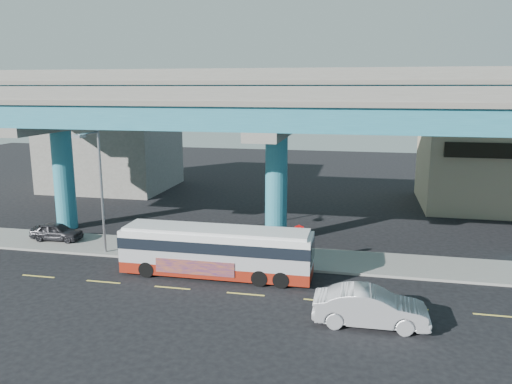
% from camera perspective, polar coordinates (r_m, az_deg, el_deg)
% --- Properties ---
extents(ground, '(120.00, 120.00, 0.00)m').
position_cam_1_polar(ground, '(26.49, -1.05, -11.34)').
color(ground, black).
rests_on(ground, ground).
extents(sidewalk, '(70.00, 4.00, 0.15)m').
position_cam_1_polar(sidewalk, '(31.48, 1.20, -7.34)').
color(sidewalk, gray).
rests_on(sidewalk, ground).
extents(lane_markings, '(58.00, 0.12, 0.01)m').
position_cam_1_polar(lane_markings, '(26.22, -1.20, -11.58)').
color(lane_markings, '#D8C64C').
rests_on(lane_markings, ground).
extents(viaduct, '(52.00, 12.40, 11.70)m').
position_cam_1_polar(viaduct, '(33.30, 2.44, 9.64)').
color(viaduct, '#20677C').
rests_on(viaduct, ground).
extents(building_beige, '(14.00, 10.23, 7.00)m').
position_cam_1_polar(building_beige, '(48.84, 26.62, 2.47)').
color(building_beige, tan).
rests_on(building_beige, ground).
extents(building_concrete, '(12.00, 10.00, 9.00)m').
position_cam_1_polar(building_concrete, '(54.41, -16.19, 5.16)').
color(building_concrete, gray).
rests_on(building_concrete, ground).
extents(transit_bus, '(10.86, 2.38, 2.78)m').
position_cam_1_polar(transit_bus, '(28.20, -4.55, -6.60)').
color(transit_bus, maroon).
rests_on(transit_bus, ground).
extents(sedan, '(1.86, 5.11, 1.67)m').
position_cam_1_polar(sedan, '(23.38, 12.94, -12.71)').
color(sedan, '#A9A9AE').
rests_on(sedan, ground).
extents(parked_car, '(1.67, 3.63, 1.20)m').
position_cam_1_polar(parked_car, '(36.90, -21.82, -4.21)').
color(parked_car, '#29282D').
rests_on(parked_car, sidewalk).
extents(street_lamp, '(0.50, 2.55, 7.84)m').
position_cam_1_polar(street_lamp, '(31.77, -17.83, 1.88)').
color(street_lamp, gray).
rests_on(street_lamp, sidewalk).
extents(stop_sign, '(0.74, 0.10, 2.46)m').
position_cam_1_polar(stop_sign, '(29.36, 4.94, -5.06)').
color(stop_sign, gray).
rests_on(stop_sign, sidewalk).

